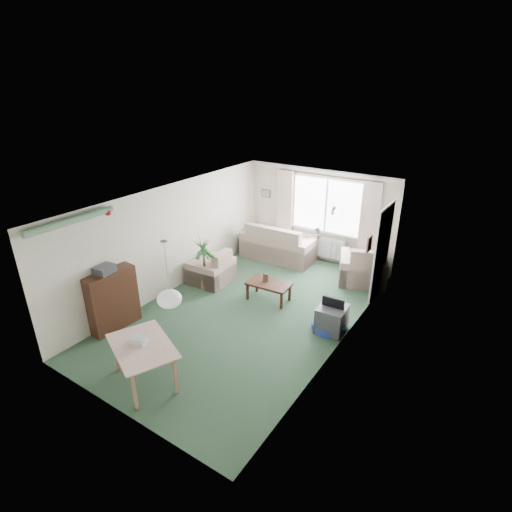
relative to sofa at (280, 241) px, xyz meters
The scene contains 25 objects.
ground 2.92m from the sofa, 72.80° to the right, with size 6.50×6.50×0.00m, color #28442F.
window 1.54m from the sofa, 24.54° to the left, with size 1.80×0.03×1.30m, color white.
curtain_rod 2.11m from the sofa, 20.83° to the left, with size 2.60×0.03×0.03m, color black.
curtain_left 0.88m from the sofa, 104.53° to the left, with size 0.45×0.08×2.00m, color beige.
curtain_right 2.37m from the sofa, ahead, with size 0.45×0.08×2.00m, color beige.
radiator 1.14m from the sofa, 22.71° to the left, with size 1.20×0.10×0.55m, color white.
doorway 2.94m from the sofa, 10.97° to the right, with size 0.03×0.95×2.00m, color black.
pendant_lamp 5.25m from the sofa, 78.24° to the right, with size 0.36×0.36×0.36m, color white.
tinsel_garland 5.47m from the sofa, 101.95° to the right, with size 1.60×1.60×0.12m, color #196626.
bauble_cluster_a 3.33m from the sofa, 40.69° to the right, with size 0.20×0.20×0.20m, color silver.
bauble_cluster_b 4.28m from the sofa, 51.21° to the right, with size 0.20×0.20×0.20m, color silver.
wall_picture_back 1.39m from the sofa, 147.33° to the left, with size 0.28×0.03×0.22m, color brown.
wall_picture_right 3.40m from the sofa, 28.70° to the right, with size 0.03×0.24×0.30m, color brown.
sofa is the anchor object (origin of this frame).
armchair_corner 2.33m from the sofa, ahead, with size 1.04×0.99×0.93m, color beige.
armchair_left 2.20m from the sofa, 107.18° to the right, with size 0.91×0.86×0.81m, color beige.
coffee_table 2.32m from the sofa, 65.67° to the right, with size 0.92×0.51×0.41m, color black.
photo_frame 2.22m from the sofa, 67.82° to the right, with size 0.12×0.02×0.16m, color #503529.
bookshelf 4.70m from the sofa, 102.15° to the right, with size 0.32×0.96×1.18m, color black.
hifi_box 4.81m from the sofa, 102.13° to the right, with size 0.28×0.35×0.14m, color #343338.
houseplant 2.50m from the sofa, 102.85° to the right, with size 0.53×0.53×1.23m, color #2A6422.
dining_table 5.39m from the sofa, 82.80° to the right, with size 1.08×0.72×0.68m, color #987D52.
gift_box 5.37m from the sofa, 83.77° to the right, with size 0.25×0.18×0.12m, color silver.
tv_cube 3.52m from the sofa, 43.48° to the right, with size 0.51×0.56×0.51m, color #3F4045.
pet_bed 3.50m from the sofa, 44.03° to the right, with size 0.66×0.66×0.13m, color navy.
Camera 1 is at (4.02, -5.82, 4.40)m, focal length 28.00 mm.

